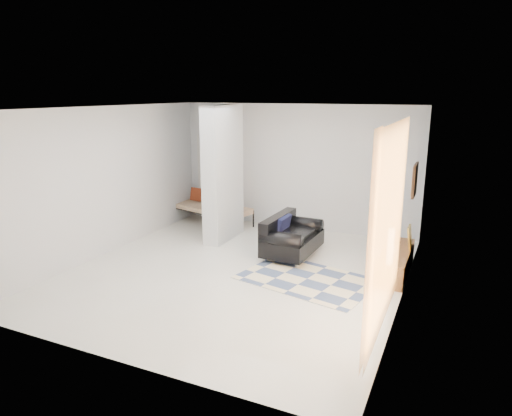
% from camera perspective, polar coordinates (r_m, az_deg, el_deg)
% --- Properties ---
extents(floor, '(6.00, 6.00, 0.00)m').
position_cam_1_polar(floor, '(8.04, -2.46, -8.00)').
color(floor, silver).
rests_on(floor, ground).
extents(ceiling, '(6.00, 6.00, 0.00)m').
position_cam_1_polar(ceiling, '(7.44, -2.69, 12.38)').
color(ceiling, white).
rests_on(ceiling, wall_back).
extents(wall_back, '(6.00, 0.00, 6.00)m').
position_cam_1_polar(wall_back, '(10.33, 4.99, 5.08)').
color(wall_back, silver).
rests_on(wall_back, ground).
extents(wall_front, '(6.00, 0.00, 6.00)m').
position_cam_1_polar(wall_front, '(5.22, -17.66, -4.82)').
color(wall_front, silver).
rests_on(wall_front, ground).
extents(wall_left, '(0.00, 6.00, 6.00)m').
position_cam_1_polar(wall_left, '(9.17, -18.11, 3.24)').
color(wall_left, silver).
rests_on(wall_left, ground).
extents(wall_right, '(0.00, 6.00, 6.00)m').
position_cam_1_polar(wall_right, '(6.86, 18.40, -0.36)').
color(wall_right, silver).
rests_on(wall_right, ground).
extents(partition_column, '(0.35, 1.20, 2.80)m').
position_cam_1_polar(partition_column, '(9.51, -4.14, 4.29)').
color(partition_column, silver).
rests_on(partition_column, floor).
extents(hallway_door, '(0.85, 0.06, 2.04)m').
position_cam_1_polar(hallway_door, '(11.22, -5.30, 3.84)').
color(hallway_door, silver).
rests_on(hallway_door, floor).
extents(curtain, '(0.00, 2.55, 2.55)m').
position_cam_1_polar(curtain, '(5.75, 16.36, -2.45)').
color(curtain, '#F1A13F').
rests_on(curtain, wall_right).
extents(wall_art, '(0.04, 0.45, 0.55)m').
position_cam_1_polar(wall_art, '(7.90, 19.24, 3.30)').
color(wall_art, black).
rests_on(wall_art, wall_right).
extents(media_console, '(0.45, 1.62, 0.80)m').
position_cam_1_polar(media_console, '(8.30, 17.05, -6.39)').
color(media_console, brown).
rests_on(media_console, floor).
extents(loveseat, '(0.87, 1.43, 0.76)m').
position_cam_1_polar(loveseat, '(8.75, 4.26, -3.61)').
color(loveseat, silver).
rests_on(loveseat, floor).
extents(daybed, '(2.10, 1.29, 0.77)m').
position_cam_1_polar(daybed, '(10.85, -5.65, 0.17)').
color(daybed, black).
rests_on(daybed, floor).
extents(area_rug, '(2.40, 1.85, 0.01)m').
position_cam_1_polar(area_rug, '(7.78, 6.40, -8.82)').
color(area_rug, beige).
rests_on(area_rug, floor).
extents(cylinder_lamp, '(0.11, 0.11, 0.57)m').
position_cam_1_polar(cylinder_lamp, '(7.51, 16.47, -4.63)').
color(cylinder_lamp, silver).
rests_on(cylinder_lamp, media_console).
extents(bronze_figurine, '(0.14, 0.14, 0.25)m').
position_cam_1_polar(bronze_figurine, '(8.65, 17.30, -3.34)').
color(bronze_figurine, black).
rests_on(bronze_figurine, media_console).
extents(vase, '(0.22, 0.22, 0.21)m').
position_cam_1_polar(vase, '(7.96, 16.59, -4.95)').
color(vase, white).
rests_on(vase, media_console).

